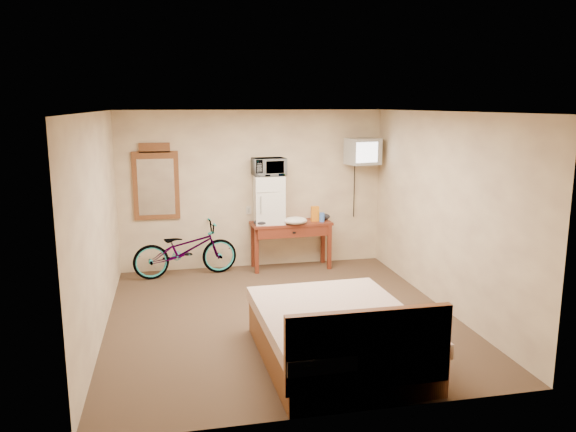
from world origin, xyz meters
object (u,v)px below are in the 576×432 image
Objects in this scene: blue_cup at (322,217)px; mini_fridge at (269,199)px; crt_television at (363,151)px; desk at (291,230)px; bed at (338,336)px; bicycle at (185,249)px; microwave at (269,167)px; wall_mirror at (156,183)px.

mini_fridge is at bearing 173.87° from blue_cup.
crt_television reaches higher than mini_fridge.
desk is 0.61m from mini_fridge.
desk is 0.63× the size of bed.
microwave is at bearing -93.63° from bicycle.
microwave is 0.24× the size of bed.
microwave is 0.31× the size of bicycle.
bed is at bearing -102.41° from blue_cup.
mini_fridge reaches higher than desk.
crt_television is at bearing 0.96° from desk.
microwave is at bearing -7.27° from wall_mirror.
mini_fridge is 0.64× the size of wall_mirror.
blue_cup is at bearing -6.13° from mini_fridge.
desk is 1.69m from crt_television.
crt_television reaches higher than wall_mirror.
mini_fridge is 0.89m from blue_cup.
crt_television is at bearing 67.50° from bed.
mini_fridge is at bearing -7.27° from wall_mirror.
wall_mirror is at bearing 116.43° from bed.
microwave is 3.68m from bed.
blue_cup is 0.23× the size of crt_television.
blue_cup is (0.83, -0.09, -0.30)m from mini_fridge.
mini_fridge is at bearing 91.66° from bed.
mini_fridge is 3.53m from bed.
bed reaches higher than desk.
crt_television is 3.17m from bicycle.
bed is (-1.41, -3.40, -1.55)m from crt_television.
microwave is at bearing 171.49° from desk.
bed is at bearing -112.50° from crt_television.
microwave reaches higher than blue_cup.
mini_fridge is 5.10× the size of blue_cup.
mini_fridge reaches higher than bicycle.
bicycle is at bearing -39.02° from wall_mirror.
bicycle is at bearing -175.46° from mini_fridge.
crt_television is at bearing -1.23° from mini_fridge.
microwave is 1.80m from bicycle.
desk is 1.07m from microwave.
microwave is 0.42× the size of wall_mirror.
desk is 2.22m from wall_mirror.
mini_fridge is 1.75m from wall_mirror.
microwave is 3.35× the size of blue_cup.
desk is 0.53m from blue_cup.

